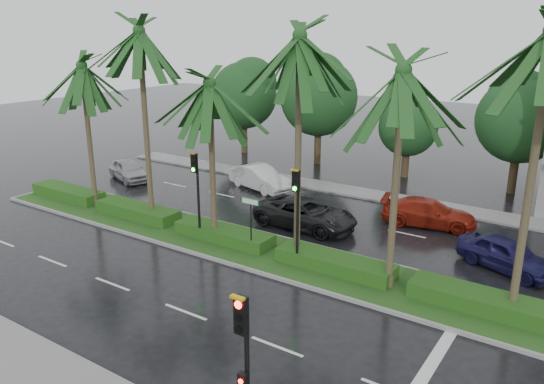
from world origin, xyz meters
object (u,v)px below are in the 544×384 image
Objects in this scene: signal_near at (245,371)px; car_white at (260,178)px; car_darkgrey at (305,214)px; street_sign at (251,211)px; signal_median_left at (196,183)px; car_silver at (129,170)px; car_blue at (507,254)px; car_red at (429,213)px.

signal_near is 0.94× the size of car_white.
street_sign is at bearing 177.14° from car_darkgrey.
signal_median_left reaches higher than car_darkgrey.
car_darkgrey is (3.25, 4.67, -2.24)m from signal_median_left.
car_white is 0.85× the size of car_darkgrey.
street_sign is 0.63× the size of car_silver.
car_darkgrey is 1.30× the size of car_blue.
car_blue is at bearing 25.84° from street_sign.
car_white is (-5.68, 8.84, -1.36)m from street_sign.
street_sign reaches higher than car_red.
car_silver is 0.85× the size of car_red.
car_red is (19.95, 2.65, 0.00)m from car_silver.
car_silver is 14.75m from car_darkgrey.
car_blue reaches higher than car_silver.
car_white is at bearing 124.12° from signal_near.
car_white is at bearing 97.49° from car_blue.
street_sign is 0.62× the size of car_blue.
car_darkgrey reaches higher than car_red.
car_darkgrey is at bearing -74.67° from car_silver.
signal_near is 1.05× the size of car_silver.
signal_median_left is 0.80× the size of car_darkgrey.
street_sign is (3.00, 0.18, -0.87)m from signal_median_left.
car_silver and car_red have the same top height.
signal_near reaches higher than car_darkgrey.
signal_median_left is 13.06m from car_silver.
car_red is (8.50, 8.49, -2.29)m from signal_median_left.
car_silver is at bearing 152.96° from signal_median_left.
car_blue is at bearing 78.48° from signal_near.
car_white is at bearing -50.15° from car_silver.
signal_median_left is at bearing 123.70° from car_red.
car_white is 1.10× the size of car_blue.
signal_median_left is 0.90× the size of car_red.
street_sign is at bearing 3.47° from signal_median_left.
car_white reaches higher than car_darkgrey.
signal_near is at bearing -169.71° from car_blue.
car_red is (5.50, 8.31, -1.42)m from street_sign.
street_sign is 10.60m from car_white.
car_white reaches higher than car_blue.
signal_near reaches higher than car_blue.
signal_median_left is (-10.00, 9.69, 0.49)m from signal_near.
signal_median_left is 3.13m from street_sign.
signal_near is at bearing -54.66° from street_sign.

